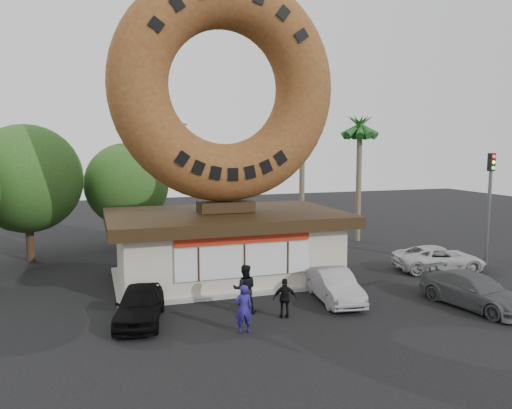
{
  "coord_description": "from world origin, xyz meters",
  "views": [
    {
      "loc": [
        -6.12,
        -17.13,
        6.49
      ],
      "look_at": [
        0.89,
        4.0,
        3.84
      ],
      "focal_mm": 35.0,
      "sensor_mm": 36.0,
      "label": 1
    }
  ],
  "objects_px": {
    "street_lamp": "(159,176)",
    "person_right": "(285,298)",
    "traffic_signal": "(490,195)",
    "giant_donut": "(225,87)",
    "person_center": "(245,289)",
    "donut_shop": "(226,243)",
    "car_white": "(439,259)",
    "car_silver": "(334,286)",
    "car_black": "(140,304)",
    "car_grey": "(474,291)",
    "person_left": "(244,309)"
  },
  "relations": [
    {
      "from": "street_lamp",
      "to": "person_right",
      "type": "height_order",
      "value": "street_lamp"
    },
    {
      "from": "traffic_signal",
      "to": "person_right",
      "type": "distance_m",
      "value": 14.33
    },
    {
      "from": "giant_donut",
      "to": "person_center",
      "type": "relative_size",
      "value": 5.65
    },
    {
      "from": "donut_shop",
      "to": "street_lamp",
      "type": "height_order",
      "value": "street_lamp"
    },
    {
      "from": "street_lamp",
      "to": "car_white",
      "type": "bearing_deg",
      "value": -43.56
    },
    {
      "from": "person_center",
      "to": "car_silver",
      "type": "relative_size",
      "value": 0.48
    },
    {
      "from": "giant_donut",
      "to": "traffic_signal",
      "type": "height_order",
      "value": "giant_donut"
    },
    {
      "from": "giant_donut",
      "to": "street_lamp",
      "type": "relative_size",
      "value": 1.35
    },
    {
      "from": "person_right",
      "to": "giant_donut",
      "type": "bearing_deg",
      "value": -69.34
    },
    {
      "from": "car_black",
      "to": "person_right",
      "type": "bearing_deg",
      "value": -0.79
    },
    {
      "from": "donut_shop",
      "to": "car_grey",
      "type": "height_order",
      "value": "donut_shop"
    },
    {
      "from": "car_black",
      "to": "car_grey",
      "type": "distance_m",
      "value": 13.17
    },
    {
      "from": "giant_donut",
      "to": "car_black",
      "type": "xyz_separation_m",
      "value": [
        -4.6,
        -4.96,
        -8.51
      ]
    },
    {
      "from": "person_left",
      "to": "person_right",
      "type": "height_order",
      "value": "person_left"
    },
    {
      "from": "person_right",
      "to": "traffic_signal",
      "type": "bearing_deg",
      "value": -147.96
    },
    {
      "from": "street_lamp",
      "to": "car_black",
      "type": "bearing_deg",
      "value": -100.39
    },
    {
      "from": "street_lamp",
      "to": "person_right",
      "type": "bearing_deg",
      "value": -81.2
    },
    {
      "from": "car_grey",
      "to": "person_center",
      "type": "bearing_deg",
      "value": 154.88
    },
    {
      "from": "donut_shop",
      "to": "car_black",
      "type": "bearing_deg",
      "value": -132.95
    },
    {
      "from": "street_lamp",
      "to": "person_center",
      "type": "height_order",
      "value": "street_lamp"
    },
    {
      "from": "donut_shop",
      "to": "person_left",
      "type": "bearing_deg",
      "value": -100.09
    },
    {
      "from": "traffic_signal",
      "to": "donut_shop",
      "type": "bearing_deg",
      "value": 171.9
    },
    {
      "from": "traffic_signal",
      "to": "person_center",
      "type": "xyz_separation_m",
      "value": [
        -14.62,
        -3.14,
        -2.91
      ]
    },
    {
      "from": "person_right",
      "to": "car_black",
      "type": "height_order",
      "value": "person_right"
    },
    {
      "from": "person_right",
      "to": "car_silver",
      "type": "distance_m",
      "value": 3.0
    },
    {
      "from": "street_lamp",
      "to": "giant_donut",
      "type": "bearing_deg",
      "value": -79.49
    },
    {
      "from": "traffic_signal",
      "to": "person_center",
      "type": "relative_size",
      "value": 3.19
    },
    {
      "from": "person_right",
      "to": "car_black",
      "type": "relative_size",
      "value": 0.38
    },
    {
      "from": "giant_donut",
      "to": "person_right",
      "type": "distance_m",
      "value": 10.48
    },
    {
      "from": "street_lamp",
      "to": "person_right",
      "type": "xyz_separation_m",
      "value": [
        2.51,
        -16.19,
        -3.72
      ]
    },
    {
      "from": "giant_donut",
      "to": "donut_shop",
      "type": "bearing_deg",
      "value": -90.0
    },
    {
      "from": "giant_donut",
      "to": "person_left",
      "type": "bearing_deg",
      "value": -100.07
    },
    {
      "from": "street_lamp",
      "to": "car_grey",
      "type": "height_order",
      "value": "street_lamp"
    },
    {
      "from": "traffic_signal",
      "to": "person_center",
      "type": "distance_m",
      "value": 15.23
    },
    {
      "from": "person_center",
      "to": "car_black",
      "type": "relative_size",
      "value": 0.48
    },
    {
      "from": "giant_donut",
      "to": "person_center",
      "type": "distance_m",
      "value": 9.73
    },
    {
      "from": "donut_shop",
      "to": "giant_donut",
      "type": "height_order",
      "value": "giant_donut"
    },
    {
      "from": "traffic_signal",
      "to": "car_black",
      "type": "distance_m",
      "value": 19.1
    },
    {
      "from": "traffic_signal",
      "to": "person_right",
      "type": "xyz_separation_m",
      "value": [
        -13.35,
        -4.18,
        -3.11
      ]
    },
    {
      "from": "car_black",
      "to": "giant_donut",
      "type": "bearing_deg",
      "value": 59.56
    },
    {
      "from": "car_silver",
      "to": "person_left",
      "type": "bearing_deg",
      "value": -147.4
    },
    {
      "from": "person_left",
      "to": "donut_shop",
      "type": "bearing_deg",
      "value": -94.02
    },
    {
      "from": "giant_donut",
      "to": "car_silver",
      "type": "bearing_deg",
      "value": -55.63
    },
    {
      "from": "car_silver",
      "to": "person_center",
      "type": "bearing_deg",
      "value": -169.61
    },
    {
      "from": "street_lamp",
      "to": "car_white",
      "type": "distance_m",
      "value": 17.96
    },
    {
      "from": "donut_shop",
      "to": "car_black",
      "type": "height_order",
      "value": "donut_shop"
    },
    {
      "from": "street_lamp",
      "to": "person_right",
      "type": "distance_m",
      "value": 16.8
    },
    {
      "from": "car_black",
      "to": "car_silver",
      "type": "height_order",
      "value": "car_black"
    },
    {
      "from": "person_right",
      "to": "car_white",
      "type": "distance_m",
      "value": 11.0
    },
    {
      "from": "car_grey",
      "to": "car_black",
      "type": "bearing_deg",
      "value": 158.28
    }
  ]
}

